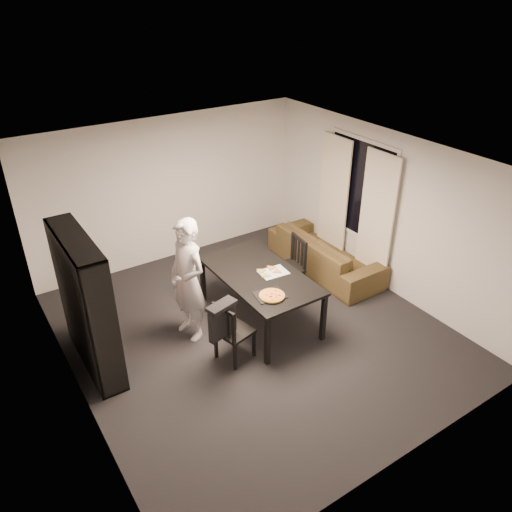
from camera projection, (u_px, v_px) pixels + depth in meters
room at (254, 254)px, 6.75m from camera, size 5.01×5.51×2.61m
window_pane at (360, 189)px, 8.27m from camera, size 0.02×1.40×1.60m
window_frame at (359, 189)px, 8.27m from camera, size 0.03×1.52×1.72m
curtain_left at (376, 220)px, 8.03m from camera, size 0.03×0.70×2.25m
curtain_right at (333, 199)px, 8.78m from camera, size 0.03×0.70×2.25m
bookshelf at (86, 304)px, 6.33m from camera, size 0.35×1.50×1.90m
dining_table at (260, 278)px, 7.29m from camera, size 1.06×1.92×0.80m
chair_left at (230, 329)px, 6.57m from camera, size 0.52×0.52×0.92m
chair_right at (292, 262)px, 8.03m from camera, size 0.51×0.51×0.98m
draped_jacket at (222, 319)px, 6.38m from camera, size 0.44×0.27×0.51m
person at (188, 280)px, 6.89m from camera, size 0.55×0.74×1.83m
baking_tray at (270, 295)px, 6.77m from camera, size 0.45×0.38×0.01m
pepperoni_pizza at (272, 296)px, 6.72m from camera, size 0.35×0.35×0.03m
kitchen_towel at (273, 272)px, 7.29m from camera, size 0.42×0.33×0.01m
pizza_slices at (269, 271)px, 7.29m from camera, size 0.43×0.39×0.01m
sofa at (325, 253)px, 8.77m from camera, size 0.88×2.26×0.66m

